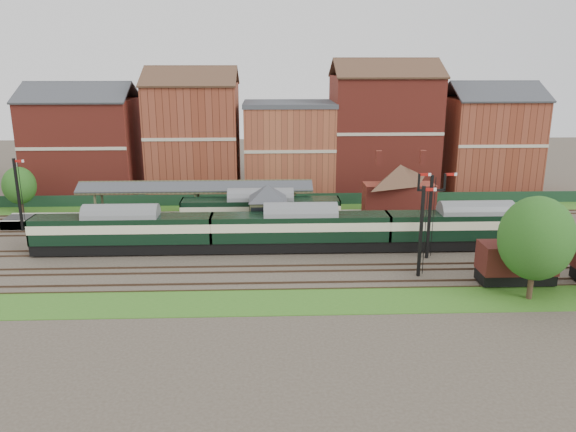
{
  "coord_description": "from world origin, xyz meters",
  "views": [
    {
      "loc": [
        -3.04,
        -52.1,
        18.21
      ],
      "look_at": [
        -0.99,
        2.0,
        3.0
      ],
      "focal_mm": 35.0,
      "sensor_mm": 36.0,
      "label": 1
    }
  ],
  "objects_px": {
    "semaphore_bracket": "(430,211)",
    "dmu_train": "(300,228)",
    "platform_railcar": "(261,211)",
    "goods_van_a": "(517,260)",
    "signal_box": "(268,211)"
  },
  "relations": [
    {
      "from": "goods_van_a",
      "to": "platform_railcar",
      "type": "bearing_deg",
      "value": 144.1
    },
    {
      "from": "platform_railcar",
      "to": "goods_van_a",
      "type": "height_order",
      "value": "platform_railcar"
    },
    {
      "from": "signal_box",
      "to": "goods_van_a",
      "type": "height_order",
      "value": "signal_box"
    },
    {
      "from": "signal_box",
      "to": "semaphore_bracket",
      "type": "bearing_deg",
      "value": -20.92
    },
    {
      "from": "dmu_train",
      "to": "platform_railcar",
      "type": "xyz_separation_m",
      "value": [
        -3.9,
        6.5,
        -0.02
      ]
    },
    {
      "from": "signal_box",
      "to": "dmu_train",
      "type": "bearing_deg",
      "value": -46.03
    },
    {
      "from": "semaphore_bracket",
      "to": "platform_railcar",
      "type": "xyz_separation_m",
      "value": [
        -15.8,
        9.0,
        -2.33
      ]
    },
    {
      "from": "platform_railcar",
      "to": "dmu_train",
      "type": "bearing_deg",
      "value": -59.04
    },
    {
      "from": "semaphore_bracket",
      "to": "dmu_train",
      "type": "relative_size",
      "value": 0.16
    },
    {
      "from": "semaphore_bracket",
      "to": "dmu_train",
      "type": "distance_m",
      "value": 12.38
    },
    {
      "from": "semaphore_bracket",
      "to": "platform_railcar",
      "type": "bearing_deg",
      "value": 150.34
    },
    {
      "from": "platform_railcar",
      "to": "goods_van_a",
      "type": "xyz_separation_m",
      "value": [
        21.41,
        -15.5,
        -0.19
      ]
    },
    {
      "from": "dmu_train",
      "to": "platform_railcar",
      "type": "height_order",
      "value": "dmu_train"
    },
    {
      "from": "semaphore_bracket",
      "to": "platform_railcar",
      "type": "distance_m",
      "value": 18.33
    },
    {
      "from": "goods_van_a",
      "to": "signal_box",
      "type": "bearing_deg",
      "value": 149.32
    }
  ]
}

